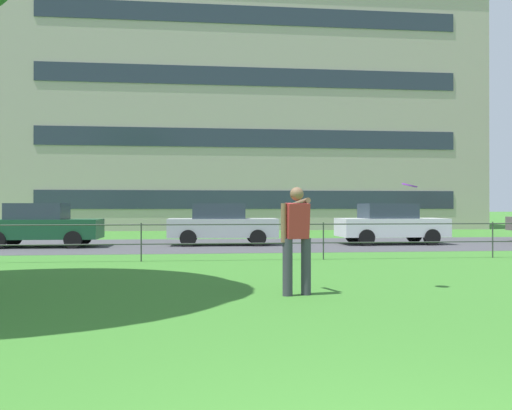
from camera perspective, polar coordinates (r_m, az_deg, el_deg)
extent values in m
cube|color=#424247|center=(21.02, -3.52, -4.03)|extent=(80.00, 7.79, 0.01)
cylinder|color=#333833|center=(14.90, -11.53, -3.70)|extent=(0.04, 0.04, 1.00)
cylinder|color=#333833|center=(15.27, 6.82, -3.62)|extent=(0.04, 0.04, 1.00)
cylinder|color=#333833|center=(17.04, 22.80, -3.25)|extent=(0.04, 0.04, 1.00)
cylinder|color=#333833|center=(14.90, -2.24, -3.90)|extent=(33.70, 0.03, 0.03)
cylinder|color=#333833|center=(14.87, -2.24, -1.98)|extent=(33.70, 0.03, 0.03)
cylinder|color=#383842|center=(9.03, 3.21, -6.29)|extent=(0.16, 0.16, 0.91)
cylinder|color=#383842|center=(9.15, 5.07, -6.21)|extent=(0.16, 0.16, 0.91)
cube|color=#B22D2D|center=(9.04, 4.15, -1.60)|extent=(0.41, 0.33, 0.58)
sphere|color=brown|center=(9.04, 4.15, 1.12)|extent=(0.22, 0.22, 0.22)
cylinder|color=brown|center=(9.40, 4.53, 0.22)|extent=(0.22, 0.63, 0.17)
cylinder|color=brown|center=(8.95, 2.82, -1.81)|extent=(0.09, 0.09, 0.62)
cylinder|color=purple|center=(10.09, 15.26, 1.93)|extent=(0.36, 0.36, 0.09)
cube|color=#194C2D|center=(21.16, -20.81, -2.27)|extent=(4.04, 1.79, 0.68)
cube|color=#2D3847|center=(21.18, -21.19, -0.59)|extent=(1.93, 1.56, 0.56)
cylinder|color=black|center=(21.66, -17.07, -3.13)|extent=(0.60, 0.21, 0.60)
cylinder|color=black|center=(20.09, -18.01, -3.36)|extent=(0.60, 0.21, 0.60)
cylinder|color=black|center=(22.30, -23.33, -3.04)|extent=(0.60, 0.21, 0.60)
cube|color=#B7BABF|center=(20.93, -3.39, -2.31)|extent=(4.06, 1.84, 0.68)
cube|color=#2D3847|center=(20.92, -3.80, -0.61)|extent=(1.95, 1.58, 0.56)
cylinder|color=black|center=(21.82, -0.17, -3.12)|extent=(0.61, 0.22, 0.60)
cylinder|color=black|center=(20.21, 0.19, -3.35)|extent=(0.61, 0.22, 0.60)
cylinder|color=black|center=(21.76, -6.71, -3.12)|extent=(0.61, 0.22, 0.60)
cylinder|color=black|center=(20.15, -6.87, -3.36)|extent=(0.61, 0.22, 0.60)
cube|color=silver|center=(21.92, 13.51, -2.21)|extent=(4.02, 1.74, 0.68)
cube|color=#2D3847|center=(21.86, 13.15, -0.59)|extent=(1.91, 1.54, 0.56)
cylinder|color=black|center=(23.14, 15.69, -2.94)|extent=(0.60, 0.21, 0.60)
cylinder|color=black|center=(21.67, 17.35, -3.13)|extent=(0.60, 0.21, 0.60)
cylinder|color=black|center=(22.30, 9.79, -3.05)|extent=(0.60, 0.21, 0.60)
cylinder|color=black|center=(20.76, 11.10, -3.26)|extent=(0.60, 0.21, 0.60)
cube|color=#ADA393|center=(40.23, -1.33, 8.32)|extent=(29.99, 12.29, 14.72)
cube|color=gray|center=(42.02, -1.33, 18.57)|extent=(30.23, 12.53, 0.40)
cube|color=#283342|center=(33.65, -0.36, 0.54)|extent=(25.19, 0.06, 1.10)
cube|color=#283342|center=(33.90, -0.36, 6.77)|extent=(25.19, 0.06, 1.10)
cube|color=#283342|center=(34.54, -0.36, 12.85)|extent=(25.19, 0.06, 1.10)
cube|color=#283342|center=(35.55, -0.36, 18.64)|extent=(25.19, 0.06, 1.10)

